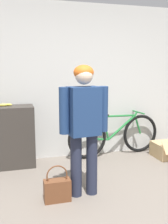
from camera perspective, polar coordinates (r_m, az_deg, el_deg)
wall_back at (r=4.52m, az=-1.67°, el=6.57°), size 8.00×0.07×2.60m
side_shelf at (r=4.26m, az=-15.99°, el=-5.20°), size 0.77×0.42×0.96m
person at (r=3.08m, az=-0.01°, el=-1.60°), size 0.59×0.29×1.58m
bicycle at (r=4.67m, az=6.72°, el=-4.98°), size 1.74×0.46×0.77m
banana at (r=4.21m, az=-17.26°, el=1.48°), size 0.28×0.08×0.04m
handbag at (r=3.20m, az=-5.84°, el=-16.38°), size 0.31×0.14×0.44m
cardboard_box at (r=4.82m, az=17.57°, el=-7.86°), size 0.43×0.52×0.34m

